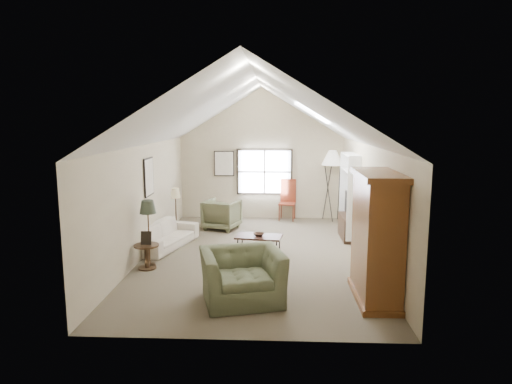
{
  "coord_description": "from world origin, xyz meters",
  "views": [
    {
      "loc": [
        0.47,
        -9.99,
        3.1
      ],
      "look_at": [
        0.0,
        0.4,
        1.4
      ],
      "focal_mm": 32.0,
      "sensor_mm": 36.0,
      "label": 1
    }
  ],
  "objects_px": {
    "armchair_near": "(242,276)",
    "side_table": "(147,257)",
    "sofa": "(165,235)",
    "coffee_table": "(259,247)",
    "side_chair": "(287,200)",
    "armchair_far": "(222,214)",
    "armoire": "(377,237)"
  },
  "relations": [
    {
      "from": "coffee_table",
      "to": "side_table",
      "type": "height_order",
      "value": "side_table"
    },
    {
      "from": "armoire",
      "to": "side_chair",
      "type": "bearing_deg",
      "value": 102.74
    },
    {
      "from": "sofa",
      "to": "side_chair",
      "type": "height_order",
      "value": "side_chair"
    },
    {
      "from": "armoire",
      "to": "armchair_far",
      "type": "height_order",
      "value": "armoire"
    },
    {
      "from": "sofa",
      "to": "coffee_table",
      "type": "bearing_deg",
      "value": -93.04
    },
    {
      "from": "sofa",
      "to": "coffee_table",
      "type": "relative_size",
      "value": 2.05
    },
    {
      "from": "armchair_near",
      "to": "side_chair",
      "type": "xyz_separation_m",
      "value": [
        0.9,
        6.29,
        0.18
      ]
    },
    {
      "from": "sofa",
      "to": "coffee_table",
      "type": "height_order",
      "value": "sofa"
    },
    {
      "from": "armoire",
      "to": "coffee_table",
      "type": "bearing_deg",
      "value": 133.37
    },
    {
      "from": "sofa",
      "to": "side_chair",
      "type": "distance_m",
      "value": 4.33
    },
    {
      "from": "armchair_far",
      "to": "armoire",
      "type": "bearing_deg",
      "value": 141.56
    },
    {
      "from": "armchair_near",
      "to": "side_chair",
      "type": "height_order",
      "value": "side_chair"
    },
    {
      "from": "armoire",
      "to": "coffee_table",
      "type": "xyz_separation_m",
      "value": [
        -2.09,
        2.21,
        -0.84
      ]
    },
    {
      "from": "armchair_far",
      "to": "armchair_near",
      "type": "bearing_deg",
      "value": 118.66
    },
    {
      "from": "sofa",
      "to": "armchair_far",
      "type": "height_order",
      "value": "armchair_far"
    },
    {
      "from": "armchair_near",
      "to": "coffee_table",
      "type": "height_order",
      "value": "armchair_near"
    },
    {
      "from": "sofa",
      "to": "armchair_near",
      "type": "bearing_deg",
      "value": -130.83
    },
    {
      "from": "side_table",
      "to": "sofa",
      "type": "bearing_deg",
      "value": 90.0
    },
    {
      "from": "armoire",
      "to": "sofa",
      "type": "relative_size",
      "value": 1.07
    },
    {
      "from": "sofa",
      "to": "armchair_far",
      "type": "distance_m",
      "value": 2.21
    },
    {
      "from": "sofa",
      "to": "armchair_near",
      "type": "distance_m",
      "value": 3.81
    },
    {
      "from": "armchair_near",
      "to": "side_table",
      "type": "bearing_deg",
      "value": 127.97
    },
    {
      "from": "armchair_far",
      "to": "coffee_table",
      "type": "xyz_separation_m",
      "value": [
        1.15,
        -2.66,
        -0.16
      ]
    },
    {
      "from": "coffee_table",
      "to": "side_chair",
      "type": "bearing_deg",
      "value": 79.65
    },
    {
      "from": "sofa",
      "to": "side_chair",
      "type": "relative_size",
      "value": 1.65
    },
    {
      "from": "armchair_far",
      "to": "side_chair",
      "type": "height_order",
      "value": "side_chair"
    },
    {
      "from": "sofa",
      "to": "armchair_far",
      "type": "relative_size",
      "value": 2.24
    },
    {
      "from": "armoire",
      "to": "coffee_table",
      "type": "height_order",
      "value": "armoire"
    },
    {
      "from": "side_table",
      "to": "side_chair",
      "type": "distance_m",
      "value": 5.6
    },
    {
      "from": "armoire",
      "to": "armchair_near",
      "type": "bearing_deg",
      "value": -175.24
    },
    {
      "from": "armchair_near",
      "to": "side_table",
      "type": "height_order",
      "value": "armchair_near"
    },
    {
      "from": "armchair_near",
      "to": "side_chair",
      "type": "relative_size",
      "value": 1.08
    }
  ]
}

